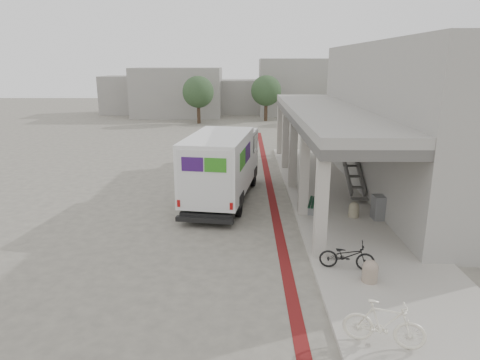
{
  "coord_description": "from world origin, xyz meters",
  "views": [
    {
      "loc": [
        -0.29,
        -16.09,
        6.13
      ],
      "look_at": [
        -0.46,
        0.27,
        1.6
      ],
      "focal_mm": 32.0,
      "sensor_mm": 36.0,
      "label": 1
    }
  ],
  "objects_px": {
    "bicycle_black": "(347,255)",
    "utility_cabinet": "(378,207)",
    "bicycle_cream": "(384,324)",
    "fedex_truck": "(223,164)",
    "bench": "(313,204)"
  },
  "relations": [
    {
      "from": "utility_cabinet",
      "to": "bicycle_black",
      "type": "xyz_separation_m",
      "value": [
        -2.22,
        -4.25,
        -0.05
      ]
    },
    {
      "from": "bench",
      "to": "utility_cabinet",
      "type": "bearing_deg",
      "value": -10.06
    },
    {
      "from": "bicycle_cream",
      "to": "bicycle_black",
      "type": "bearing_deg",
      "value": 17.65
    },
    {
      "from": "bench",
      "to": "utility_cabinet",
      "type": "height_order",
      "value": "utility_cabinet"
    },
    {
      "from": "bicycle_black",
      "to": "utility_cabinet",
      "type": "bearing_deg",
      "value": -17.25
    },
    {
      "from": "fedex_truck",
      "to": "bicycle_cream",
      "type": "distance_m",
      "value": 11.35
    },
    {
      "from": "bicycle_black",
      "to": "bicycle_cream",
      "type": "xyz_separation_m",
      "value": [
        -0.03,
        -3.6,
        0.1
      ]
    },
    {
      "from": "utility_cabinet",
      "to": "bicycle_cream",
      "type": "height_order",
      "value": "bicycle_cream"
    },
    {
      "from": "utility_cabinet",
      "to": "bicycle_cream",
      "type": "distance_m",
      "value": 8.16
    },
    {
      "from": "bench",
      "to": "bicycle_cream",
      "type": "distance_m",
      "value": 8.87
    },
    {
      "from": "bench",
      "to": "bicycle_black",
      "type": "height_order",
      "value": "bicycle_black"
    },
    {
      "from": "fedex_truck",
      "to": "utility_cabinet",
      "type": "distance_m",
      "value": 6.91
    },
    {
      "from": "bench",
      "to": "bicycle_cream",
      "type": "bearing_deg",
      "value": -76.08
    },
    {
      "from": "bicycle_black",
      "to": "fedex_truck",
      "type": "bearing_deg",
      "value": 40.41
    },
    {
      "from": "fedex_truck",
      "to": "utility_cabinet",
      "type": "relative_size",
      "value": 8.02
    }
  ]
}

